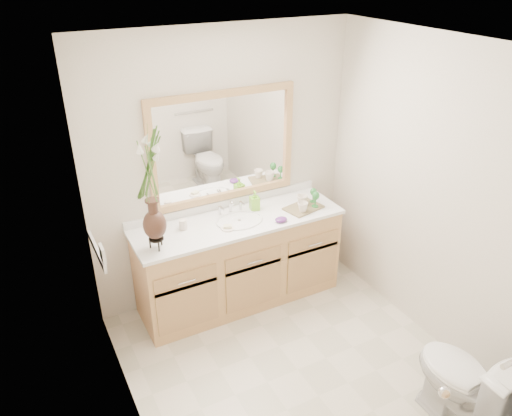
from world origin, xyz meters
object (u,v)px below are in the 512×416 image
tumbler (183,224)px  soap_bottle (255,201)px  tray (303,208)px  toilet (466,384)px  flower_vase (150,179)px

tumbler → soap_bottle: bearing=3.2°
soap_bottle → tray: bearing=-15.5°
toilet → tumbler: (-1.17, 2.01, 0.51)m
toilet → tumbler: tumbler is taller
flower_vase → soap_bottle: (0.97, 0.23, -0.51)m
tumbler → tray: (1.08, -0.15, -0.03)m
toilet → tumbler: size_ratio=8.69×
toilet → tray: 1.92m
tumbler → soap_bottle: 0.69m
toilet → soap_bottle: (-0.49, 2.04, 0.54)m
flower_vase → soap_bottle: flower_vase is taller
soap_bottle → tray: (0.39, -0.19, -0.07)m
tumbler → soap_bottle: size_ratio=0.53×
tumbler → soap_bottle: soap_bottle is taller
toilet → flower_vase: flower_vase is taller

